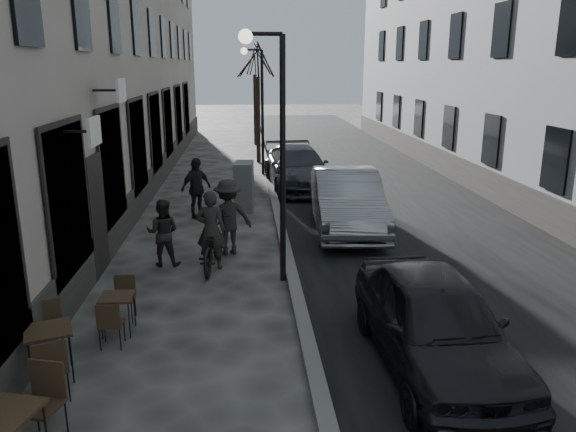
{
  "coord_description": "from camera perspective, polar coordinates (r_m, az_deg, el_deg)",
  "views": [
    {
      "loc": [
        -0.77,
        -5.15,
        4.44
      ],
      "look_at": [
        -0.01,
        4.57,
        1.8
      ],
      "focal_mm": 35.0,
      "sensor_mm": 36.0,
      "label": 1
    }
  ],
  "objects": [
    {
      "name": "road",
      "position": [
        22.1,
        7.69,
        3.43
      ],
      "size": [
        7.3,
        60.0,
        0.0
      ],
      "primitive_type": "cube",
      "color": "black",
      "rests_on": "ground"
    },
    {
      "name": "kerb",
      "position": [
        21.62,
        -1.82,
        3.45
      ],
      "size": [
        0.25,
        60.0,
        0.12
      ],
      "primitive_type": "cube",
      "color": "slate",
      "rests_on": "ground"
    },
    {
      "name": "streetlamp_near",
      "position": [
        11.24,
        -1.43,
        8.61
      ],
      "size": [
        0.9,
        0.28,
        5.09
      ],
      "color": "black",
      "rests_on": "ground"
    },
    {
      "name": "streetlamp_far",
      "position": [
        23.19,
        -3.06,
        11.96
      ],
      "size": [
        0.9,
        0.28,
        5.09
      ],
      "color": "black",
      "rests_on": "ground"
    },
    {
      "name": "tree_near",
      "position": [
        26.16,
        -3.13,
        15.62
      ],
      "size": [
        2.4,
        2.4,
        5.7
      ],
      "color": "black",
      "rests_on": "ground"
    },
    {
      "name": "tree_far",
      "position": [
        32.16,
        -3.41,
        15.52
      ],
      "size": [
        2.4,
        2.4,
        5.7
      ],
      "color": "black",
      "rests_on": "ground"
    },
    {
      "name": "bistro_set_b",
      "position": [
        9.01,
        -23.03,
        -12.26
      ],
      "size": [
        0.94,
        1.62,
        0.93
      ],
      "rotation": [
        0.0,
        0.0,
        0.35
      ],
      "color": "#332416",
      "rests_on": "ground"
    },
    {
      "name": "bistro_set_c",
      "position": [
        10.07,
        -16.91,
        -9.15
      ],
      "size": [
        0.55,
        1.34,
        0.79
      ],
      "rotation": [
        0.0,
        0.0,
        -0.0
      ],
      "color": "#332416",
      "rests_on": "ground"
    },
    {
      "name": "utility_cabinet",
      "position": [
        17.59,
        -4.49,
        3.02
      ],
      "size": [
        0.64,
        1.05,
        1.52
      ],
      "primitive_type": "cube",
      "rotation": [
        0.0,
        0.0,
        -0.08
      ],
      "color": "slate",
      "rests_on": "ground"
    },
    {
      "name": "bicycle",
      "position": [
        12.64,
        -7.79,
        -2.93
      ],
      "size": [
        0.91,
        2.14,
        1.09
      ],
      "primitive_type": "imported",
      "rotation": [
        0.0,
        0.0,
        3.05
      ],
      "color": "black",
      "rests_on": "ground"
    },
    {
      "name": "cyclist_rider",
      "position": [
        12.54,
        -7.85,
        -1.42
      ],
      "size": [
        0.69,
        0.49,
        1.79
      ],
      "primitive_type": "imported",
      "rotation": [
        0.0,
        0.0,
        3.05
      ],
      "color": "#2B2725",
      "rests_on": "ground"
    },
    {
      "name": "pedestrian_near",
      "position": [
        12.97,
        -12.59,
        -1.65
      ],
      "size": [
        0.81,
        0.66,
        1.54
      ],
      "primitive_type": "imported",
      "rotation": [
        0.0,
        0.0,
        3.04
      ],
      "color": "#272421",
      "rests_on": "ground"
    },
    {
      "name": "pedestrian_mid",
      "position": [
        13.47,
        -6.11,
        -0.11
      ],
      "size": [
        1.33,
        1.0,
        1.83
      ],
      "primitive_type": "imported",
      "rotation": [
        0.0,
        0.0,
        3.45
      ],
      "color": "black",
      "rests_on": "ground"
    },
    {
      "name": "pedestrian_far",
      "position": [
        16.83,
        -9.31,
        2.82
      ],
      "size": [
        1.07,
        1.05,
        1.81
      ],
      "primitive_type": "imported",
      "rotation": [
        0.0,
        0.0,
        0.76
      ],
      "color": "black",
      "rests_on": "ground"
    },
    {
      "name": "car_near",
      "position": [
        8.76,
        14.71,
        -10.38
      ],
      "size": [
        1.83,
        4.37,
        1.48
      ],
      "primitive_type": "imported",
      "rotation": [
        0.0,
        0.0,
        0.02
      ],
      "color": "black",
      "rests_on": "ground"
    },
    {
      "name": "car_mid",
      "position": [
        15.51,
        5.97,
        1.57
      ],
      "size": [
        2.03,
        5.08,
        1.64
      ],
      "primitive_type": "imported",
      "rotation": [
        0.0,
        0.0,
        -0.06
      ],
      "color": "gray",
      "rests_on": "ground"
    },
    {
      "name": "car_far",
      "position": [
        20.81,
        0.98,
        4.93
      ],
      "size": [
        2.49,
        5.3,
        1.5
      ],
      "primitive_type": "imported",
      "rotation": [
        0.0,
        0.0,
        0.08
      ],
      "color": "#34343D",
      "rests_on": "ground"
    }
  ]
}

